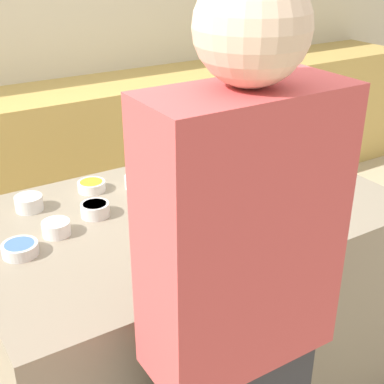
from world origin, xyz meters
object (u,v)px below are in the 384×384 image
candy_bowl_behind_tray (92,186)px  candy_bowl_center_rear (95,209)px  person (237,331)px  gingerbread_house (204,181)px  candy_bowl_near_tray_right (56,227)px  candy_bowl_front_corner (29,202)px  baking_tray (204,210)px  decorative_tree (237,125)px  candy_bowl_near_tray_left (20,249)px  cookbook (180,169)px  candy_bowl_beside_tree (142,181)px

candy_bowl_behind_tray → candy_bowl_center_rear: size_ratio=1.05×
person → gingerbread_house: bearing=63.9°
candy_bowl_near_tray_right → candy_bowl_center_rear: size_ratio=0.92×
candy_bowl_center_rear → candy_bowl_behind_tray: bearing=71.2°
gingerbread_house → candy_bowl_front_corner: (-0.53, 0.34, -0.09)m
baking_tray → decorative_tree: 0.48m
candy_bowl_near_tray_left → cookbook: (0.76, 0.30, -0.01)m
candy_bowl_front_corner → cookbook: bearing=1.2°
candy_bowl_behind_tray → candy_bowl_center_rear: bearing=-108.8°
candy_bowl_near_tray_right → candy_bowl_near_tray_left: bearing=-156.5°
decorative_tree → baking_tray: bearing=-140.8°
decorative_tree → candy_bowl_beside_tree: (-0.44, 0.02, -0.16)m
candy_bowl_front_corner → baking_tray: bearing=-32.7°
baking_tray → candy_bowl_front_corner: (-0.53, 0.34, 0.03)m
person → candy_bowl_center_rear: bearing=94.0°
gingerbread_house → candy_bowl_near_tray_left: gingerbread_house is taller
candy_bowl_beside_tree → candy_bowl_center_rear: same height
candy_bowl_center_rear → cookbook: (0.46, 0.18, -0.02)m
candy_bowl_behind_tray → candy_bowl_beside_tree: bearing=-22.1°
candy_bowl_near_tray_left → candy_bowl_beside_tree: (0.55, 0.24, 0.01)m
decorative_tree → candy_bowl_near_tray_right: decorative_tree is taller
candy_bowl_near_tray_left → candy_bowl_center_rear: size_ratio=1.11×
cookbook → candy_bowl_front_corner: bearing=-178.8°
decorative_tree → candy_bowl_beside_tree: size_ratio=2.74×
candy_bowl_behind_tray → baking_tray: bearing=-53.3°
baking_tray → gingerbread_house: 0.11m
candy_bowl_front_corner → candy_bowl_behind_tray: size_ratio=0.93×
candy_bowl_center_rear → candy_bowl_near_tray_left: bearing=-158.8°
candy_bowl_behind_tray → cookbook: candy_bowl_behind_tray is taller
candy_bowl_front_corner → candy_bowl_beside_tree: size_ratio=0.74×
candy_bowl_center_rear → cookbook: candy_bowl_center_rear is taller
candy_bowl_near_tray_right → cookbook: bearing=21.0°
candy_bowl_beside_tree → baking_tray: bearing=-72.1°
baking_tray → candy_bowl_center_rear: bearing=153.4°
candy_bowl_near_tray_left → candy_bowl_front_corner: size_ratio=1.13×
candy_bowl_beside_tree → candy_bowl_center_rear: size_ratio=1.33×
candy_bowl_near_tray_right → cookbook: 0.66m
baking_tray → candy_bowl_behind_tray: (-0.28, 0.38, 0.02)m
candy_bowl_center_rear → candy_bowl_front_corner: bearing=137.8°
decorative_tree → cookbook: 0.30m
gingerbread_house → decorative_tree: decorative_tree is taller
cookbook → person: person is taller
decorative_tree → candy_bowl_front_corner: bearing=176.0°
baking_tray → candy_bowl_near_tray_left: candy_bowl_near_tray_left is taller
cookbook → candy_bowl_near_tray_right: bearing=-159.0°
gingerbread_house → person: (-0.29, -0.60, -0.11)m
decorative_tree → cookbook: size_ratio=2.10×
decorative_tree → candy_bowl_front_corner: size_ratio=3.72×
candy_bowl_front_corner → person: (0.24, -0.94, -0.02)m
decorative_tree → candy_bowl_front_corner: decorative_tree is taller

